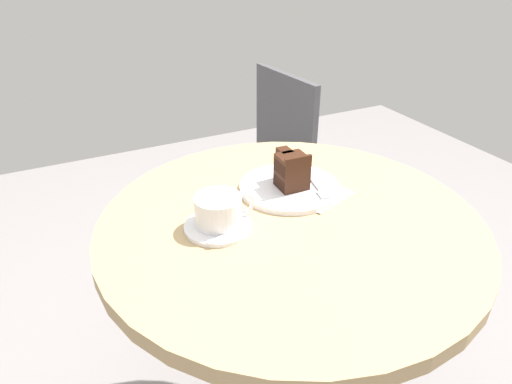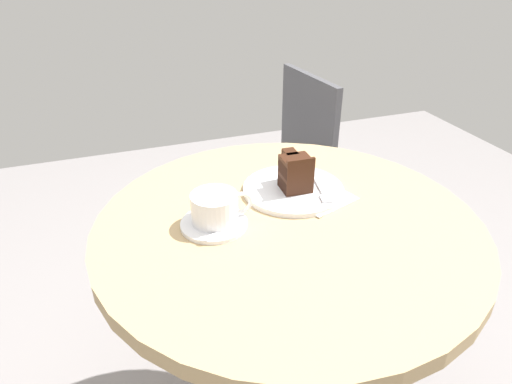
{
  "view_description": "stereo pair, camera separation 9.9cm",
  "coord_description": "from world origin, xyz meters",
  "px_view_note": "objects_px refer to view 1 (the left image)",
  "views": [
    {
      "loc": [
        -0.43,
        -0.71,
        1.28
      ],
      "look_at": [
        -0.05,
        0.07,
        0.79
      ],
      "focal_mm": 32.0,
      "sensor_mm": 36.0,
      "label": 1
    },
    {
      "loc": [
        -0.34,
        -0.74,
        1.28
      ],
      "look_at": [
        -0.05,
        0.07,
        0.79
      ],
      "focal_mm": 32.0,
      "sensor_mm": 36.0,
      "label": 2
    }
  ],
  "objects_px": {
    "cake_slice": "(291,170)",
    "napkin": "(314,194)",
    "saucer": "(218,226)",
    "cafe_chair": "(264,166)",
    "teaspoon": "(222,236)",
    "cake_plate": "(289,187)",
    "fork": "(318,188)",
    "coffee_cup": "(219,209)"
  },
  "relations": [
    {
      "from": "saucer",
      "to": "teaspoon",
      "type": "distance_m",
      "value": 0.05
    },
    {
      "from": "cake_plate",
      "to": "fork",
      "type": "bearing_deg",
      "value": -40.26
    },
    {
      "from": "fork",
      "to": "cafe_chair",
      "type": "relative_size",
      "value": 0.16
    },
    {
      "from": "napkin",
      "to": "cafe_chair",
      "type": "height_order",
      "value": "cafe_chair"
    },
    {
      "from": "saucer",
      "to": "cafe_chair",
      "type": "relative_size",
      "value": 0.17
    },
    {
      "from": "cafe_chair",
      "to": "coffee_cup",
      "type": "bearing_deg",
      "value": -39.94
    },
    {
      "from": "cake_slice",
      "to": "saucer",
      "type": "bearing_deg",
      "value": -161.14
    },
    {
      "from": "cake_plate",
      "to": "napkin",
      "type": "bearing_deg",
      "value": -47.52
    },
    {
      "from": "saucer",
      "to": "cake_plate",
      "type": "height_order",
      "value": "cake_plate"
    },
    {
      "from": "coffee_cup",
      "to": "cake_plate",
      "type": "height_order",
      "value": "coffee_cup"
    },
    {
      "from": "teaspoon",
      "to": "cafe_chair",
      "type": "bearing_deg",
      "value": -140.31
    },
    {
      "from": "saucer",
      "to": "cake_plate",
      "type": "xyz_separation_m",
      "value": [
        0.21,
        0.08,
        0.0
      ]
    },
    {
      "from": "cake_plate",
      "to": "cafe_chair",
      "type": "bearing_deg",
      "value": 68.07
    },
    {
      "from": "napkin",
      "to": "cafe_chair",
      "type": "relative_size",
      "value": 0.21
    },
    {
      "from": "cafe_chair",
      "to": "cake_plate",
      "type": "bearing_deg",
      "value": -27.88
    },
    {
      "from": "cake_slice",
      "to": "cafe_chair",
      "type": "bearing_deg",
      "value": 68.26
    },
    {
      "from": "cake_slice",
      "to": "napkin",
      "type": "bearing_deg",
      "value": -46.3
    },
    {
      "from": "saucer",
      "to": "fork",
      "type": "relative_size",
      "value": 1.05
    },
    {
      "from": "saucer",
      "to": "fork",
      "type": "xyz_separation_m",
      "value": [
        0.27,
        0.03,
        0.01
      ]
    },
    {
      "from": "teaspoon",
      "to": "cake_plate",
      "type": "xyz_separation_m",
      "value": [
        0.22,
        0.12,
        -0.0
      ]
    },
    {
      "from": "saucer",
      "to": "cake_plate",
      "type": "bearing_deg",
      "value": 19.63
    },
    {
      "from": "saucer",
      "to": "cake_slice",
      "type": "distance_m",
      "value": 0.23
    },
    {
      "from": "cake_plate",
      "to": "fork",
      "type": "xyz_separation_m",
      "value": [
        0.05,
        -0.04,
        0.01
      ]
    },
    {
      "from": "saucer",
      "to": "cake_slice",
      "type": "height_order",
      "value": "cake_slice"
    },
    {
      "from": "saucer",
      "to": "cafe_chair",
      "type": "bearing_deg",
      "value": 55.82
    },
    {
      "from": "cake_slice",
      "to": "cafe_chair",
      "type": "distance_m",
      "value": 0.7
    },
    {
      "from": "teaspoon",
      "to": "fork",
      "type": "relative_size",
      "value": 0.72
    },
    {
      "from": "fork",
      "to": "napkin",
      "type": "height_order",
      "value": "fork"
    },
    {
      "from": "cafe_chair",
      "to": "cake_slice",
      "type": "bearing_deg",
      "value": -27.7
    },
    {
      "from": "coffee_cup",
      "to": "cake_plate",
      "type": "xyz_separation_m",
      "value": [
        0.21,
        0.07,
        -0.04
      ]
    },
    {
      "from": "fork",
      "to": "napkin",
      "type": "bearing_deg",
      "value": -77.34
    },
    {
      "from": "cake_slice",
      "to": "napkin",
      "type": "relative_size",
      "value": 0.51
    },
    {
      "from": "teaspoon",
      "to": "napkin",
      "type": "height_order",
      "value": "teaspoon"
    },
    {
      "from": "napkin",
      "to": "fork",
      "type": "bearing_deg",
      "value": 0.71
    },
    {
      "from": "saucer",
      "to": "fork",
      "type": "bearing_deg",
      "value": 6.87
    },
    {
      "from": "coffee_cup",
      "to": "cafe_chair",
      "type": "distance_m",
      "value": 0.84
    },
    {
      "from": "fork",
      "to": "cake_plate",
      "type": "bearing_deg",
      "value": -118.31
    },
    {
      "from": "cake_slice",
      "to": "cafe_chair",
      "type": "xyz_separation_m",
      "value": [
        0.23,
        0.59,
        -0.3
      ]
    },
    {
      "from": "cafe_chair",
      "to": "teaspoon",
      "type": "bearing_deg",
      "value": -38.87
    },
    {
      "from": "coffee_cup",
      "to": "teaspoon",
      "type": "xyz_separation_m",
      "value": [
        -0.01,
        -0.05,
        -0.03
      ]
    },
    {
      "from": "saucer",
      "to": "napkin",
      "type": "relative_size",
      "value": 0.78
    },
    {
      "from": "teaspoon",
      "to": "napkin",
      "type": "bearing_deg",
      "value": 179.02
    }
  ]
}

